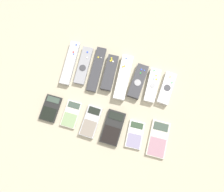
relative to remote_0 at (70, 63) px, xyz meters
The scene contains 15 objects.
ground_plane 0.27m from the remote_0, 29.35° to the right, with size 3.00×3.00×0.00m, color #B2A88E.
remote_0 is the anchor object (origin of this frame).
remote_1 0.06m from the remote_0, ahead, with size 0.06×0.19×0.02m.
remote_2 0.13m from the remote_0, ahead, with size 0.06×0.22×0.02m.
remote_3 0.19m from the remote_0, ahead, with size 0.06×0.17×0.03m.
remote_4 0.26m from the remote_0, ahead, with size 0.06×0.22×0.03m.
remote_5 0.33m from the remote_0, ahead, with size 0.06×0.17×0.03m.
remote_6 0.40m from the remote_0, ahead, with size 0.05×0.16×0.03m.
remote_7 0.46m from the remote_0, ahead, with size 0.06×0.16×0.02m.
calculator_0 0.23m from the remote_0, 94.38° to the right, with size 0.07×0.12×0.01m.
calculator_1 0.24m from the remote_0, 70.82° to the right, with size 0.07×0.12×0.01m.
calculator_2 0.29m from the remote_0, 53.63° to the right, with size 0.07×0.14×0.02m.
calculator_3 0.36m from the remote_0, 40.67° to the right, with size 0.08×0.15×0.02m.
calculator_4 0.45m from the remote_0, 32.35° to the right, with size 0.07×0.12×0.01m.
calculator_5 0.53m from the remote_0, 25.50° to the right, with size 0.08×0.16×0.01m.
Camera 1 is at (0.06, -0.18, 0.98)m, focal length 35.00 mm.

